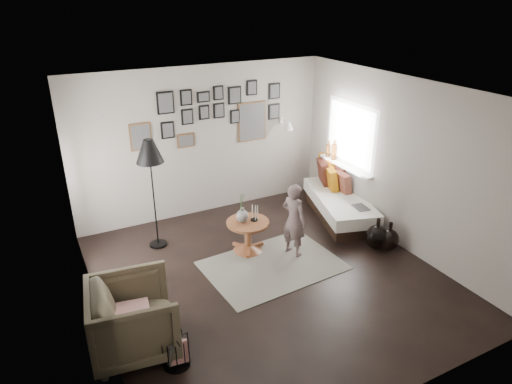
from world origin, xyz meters
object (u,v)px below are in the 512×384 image
magazine_basket (176,351)px  demijohn_large (377,237)px  armchair (133,318)px  demijohn_small (389,239)px  vase (242,214)px  pedestal_table (248,238)px  daybed (337,200)px  child (294,220)px  floor_lamp (150,155)px

magazine_basket → demijohn_large: bearing=14.1°
armchair → magazine_basket: bearing=-136.0°
demijohn_large → magazine_basket: bearing=-165.9°
magazine_basket → demijohn_small: demijohn_small is taller
armchair → vase: bearing=-48.6°
pedestal_table → armchair: 2.43m
pedestal_table → armchair: bearing=-147.7°
demijohn_large → demijohn_small: size_ratio=1.10×
daybed → demijohn_small: (-0.00, -1.35, -0.11)m
pedestal_table → daybed: daybed is taller
child → floor_lamp: bearing=36.0°
vase → demijohn_large: (1.89, -0.87, -0.45)m
pedestal_table → child: bearing=-33.9°
daybed → demijohn_large: bearing=-80.1°
armchair → pedestal_table: bearing=-50.0°
pedestal_table → floor_lamp: bearing=145.2°
pedestal_table → demijohn_large: demijohn_large is taller
daybed → child: bearing=-134.2°
demijohn_small → child: child is taller
vase → armchair: size_ratio=0.50×
pedestal_table → floor_lamp: floor_lamp is taller
vase → child: child is taller
demijohn_large → child: 1.37m
pedestal_table → vase: size_ratio=1.40×
armchair → magazine_basket: 0.59m
armchair → floor_lamp: floor_lamp is taller
daybed → demijohn_small: 1.35m
vase → daybed: vase is taller
demijohn_large → child: size_ratio=0.44×
vase → demijohn_small: 2.31m
vase → magazine_basket: size_ratio=1.29×
floor_lamp → demijohn_small: 3.84m
armchair → demijohn_small: armchair is taller
armchair → demijohn_small: (4.00, 0.33, -0.24)m
magazine_basket → demijohn_small: (3.68, 0.77, -0.00)m
pedestal_table → armchair: armchair is taller
pedestal_table → magazine_basket: 2.45m
vase → demijohn_large: bearing=-24.7°
daybed → floor_lamp: floor_lamp is taller
vase → demijohn_large: 2.13m
armchair → magazine_basket: (0.32, -0.44, -0.24)m
pedestal_table → demijohn_small: bearing=-26.3°
daybed → demijohn_small: size_ratio=4.20×
pedestal_table → demijohn_large: size_ratio=1.26×
magazine_basket → demijohn_small: bearing=11.8°
vase → floor_lamp: floor_lamp is taller
floor_lamp → child: size_ratio=1.51×
floor_lamp → child: (1.75, -1.21, -0.92)m
daybed → floor_lamp: 3.39m
armchair → daybed: bearing=-59.6°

